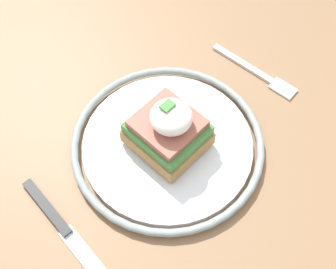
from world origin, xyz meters
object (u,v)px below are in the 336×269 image
at_px(plate, 168,145).
at_px(fork, 258,73).
at_px(knife, 63,228).
at_px(sandwich, 170,130).

xyz_separation_m(plate, fork, (-0.18, 0.01, -0.01)).
bearing_deg(plate, fork, 177.29).
bearing_deg(knife, sandwich, 174.51).
relative_size(plate, fork, 1.79).
bearing_deg(sandwich, knife, -5.49).
relative_size(plate, sandwich, 2.79).
relative_size(fork, knife, 0.75).
bearing_deg(fork, plate, -2.71).
bearing_deg(sandwich, plate, -49.62).
xyz_separation_m(plate, knife, (0.17, -0.01, -0.01)).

